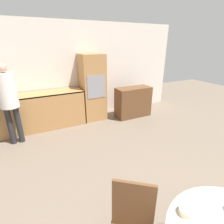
# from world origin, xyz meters

# --- Properties ---
(wall_back) EXTENTS (6.80, 0.05, 2.60)m
(wall_back) POSITION_xyz_m (0.00, 5.60, 1.30)
(wall_back) COLOR silver
(wall_back) RESTS_ON ground_plane
(kitchen_counter) EXTENTS (2.78, 0.60, 0.92)m
(kitchen_counter) POSITION_xyz_m (-1.16, 5.25, 0.47)
(kitchen_counter) COLOR #AD7A47
(kitchen_counter) RESTS_ON ground_plane
(oven_unit) EXTENTS (0.62, 0.59, 1.80)m
(oven_unit) POSITION_xyz_m (0.58, 5.26, 0.90)
(oven_unit) COLOR #AD7A47
(oven_unit) RESTS_ON ground_plane
(sideboard) EXTENTS (1.03, 0.45, 0.87)m
(sideboard) POSITION_xyz_m (1.68, 4.87, 0.43)
(sideboard) COLOR brown
(sideboard) RESTS_ON ground_plane
(person_standing) EXTENTS (0.36, 0.36, 1.71)m
(person_standing) POSITION_xyz_m (-1.41, 4.73, 1.06)
(person_standing) COLOR #262628
(person_standing) RESTS_ON ground_plane
(bowl_near) EXTENTS (0.13, 0.13, 0.05)m
(bowl_near) POSITION_xyz_m (-0.04, 1.44, 0.76)
(bowl_near) COLOR beige
(bowl_near) RESTS_ON dining_table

